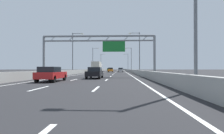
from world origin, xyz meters
TOP-DOWN VIEW (x-y plane):
  - ground_plane at (0.00, 100.00)m, footprint 260.00×260.00m
  - lane_dash_left_1 at (-1.80, 12.50)m, footprint 0.16×3.00m
  - lane_dash_left_2 at (-1.80, 21.50)m, footprint 0.16×3.00m
  - lane_dash_left_3 at (-1.80, 30.50)m, footprint 0.16×3.00m
  - lane_dash_left_4 at (-1.80, 39.50)m, footprint 0.16×3.00m
  - lane_dash_left_5 at (-1.80, 48.50)m, footprint 0.16×3.00m
  - lane_dash_left_6 at (-1.80, 57.50)m, footprint 0.16×3.00m
  - lane_dash_left_7 at (-1.80, 66.50)m, footprint 0.16×3.00m
  - lane_dash_left_8 at (-1.80, 75.50)m, footprint 0.16×3.00m
  - lane_dash_left_9 at (-1.80, 84.50)m, footprint 0.16×3.00m
  - lane_dash_left_10 at (-1.80, 93.50)m, footprint 0.16×3.00m
  - lane_dash_left_11 at (-1.80, 102.50)m, footprint 0.16×3.00m
  - lane_dash_left_12 at (-1.80, 111.50)m, footprint 0.16×3.00m
  - lane_dash_left_13 at (-1.80, 120.50)m, footprint 0.16×3.00m
  - lane_dash_left_14 at (-1.80, 129.50)m, footprint 0.16×3.00m
  - lane_dash_left_15 at (-1.80, 138.50)m, footprint 0.16×3.00m
  - lane_dash_left_16 at (-1.80, 147.50)m, footprint 0.16×3.00m
  - lane_dash_left_17 at (-1.80, 156.50)m, footprint 0.16×3.00m
  - lane_dash_right_1 at (1.80, 12.50)m, footprint 0.16×3.00m
  - lane_dash_right_2 at (1.80, 21.50)m, footprint 0.16×3.00m
  - lane_dash_right_3 at (1.80, 30.50)m, footprint 0.16×3.00m
  - lane_dash_right_4 at (1.80, 39.50)m, footprint 0.16×3.00m
  - lane_dash_right_5 at (1.80, 48.50)m, footprint 0.16×3.00m
  - lane_dash_right_6 at (1.80, 57.50)m, footprint 0.16×3.00m
  - lane_dash_right_7 at (1.80, 66.50)m, footprint 0.16×3.00m
  - lane_dash_right_8 at (1.80, 75.50)m, footprint 0.16×3.00m
  - lane_dash_right_9 at (1.80, 84.50)m, footprint 0.16×3.00m
  - lane_dash_right_10 at (1.80, 93.50)m, footprint 0.16×3.00m
  - lane_dash_right_11 at (1.80, 102.50)m, footprint 0.16×3.00m
  - lane_dash_right_12 at (1.80, 111.50)m, footprint 0.16×3.00m
  - lane_dash_right_13 at (1.80, 120.50)m, footprint 0.16×3.00m
  - lane_dash_right_14 at (1.80, 129.50)m, footprint 0.16×3.00m
  - lane_dash_right_15 at (1.80, 138.50)m, footprint 0.16×3.00m
  - lane_dash_right_16 at (1.80, 147.50)m, footprint 0.16×3.00m
  - lane_dash_right_17 at (1.80, 156.50)m, footprint 0.16×3.00m
  - edge_line_left at (-5.25, 88.00)m, footprint 0.16×176.00m
  - edge_line_right at (5.25, 88.00)m, footprint 0.16×176.00m
  - barrier_left at (-6.90, 110.00)m, footprint 0.45×220.00m
  - barrier_right at (6.90, 110.00)m, footprint 0.45×220.00m
  - sign_gantry at (0.30, 29.41)m, footprint 17.25×0.36m
  - streetlamp_left_mid at (-7.47, 44.10)m, footprint 2.58×0.28m
  - streetlamp_right_mid at (7.47, 44.10)m, footprint 2.58×0.28m
  - streetlamp_left_far at (-7.47, 76.20)m, footprint 2.58×0.28m
  - streetlamp_right_far at (7.47, 76.20)m, footprint 2.58×0.28m
  - streetlamp_left_distant at (-7.47, 108.30)m, footprint 2.58×0.28m
  - streetlamp_right_distant at (7.47, 108.30)m, footprint 2.58×0.28m
  - green_car at (-3.40, 112.39)m, footprint 1.89×4.65m
  - silver_car at (3.41, 67.09)m, footprint 1.74×4.69m
  - yellow_car at (3.38, 112.59)m, footprint 1.85×4.42m
  - orange_car at (0.05, 64.88)m, footprint 1.72×4.35m
  - red_car at (-3.35, 18.77)m, footprint 1.77×4.31m
  - black_car at (0.09, 24.71)m, footprint 1.74×4.59m
  - white_car at (3.58, 93.97)m, footprint 1.84×4.41m
  - box_truck at (-3.74, 57.80)m, footprint 2.32×8.80m

SIDE VIEW (x-z plane):
  - ground_plane at x=0.00m, z-range 0.00..0.00m
  - lane_dash_left_1 at x=-1.80m, z-range 0.00..0.01m
  - lane_dash_left_2 at x=-1.80m, z-range 0.00..0.01m
  - lane_dash_left_3 at x=-1.80m, z-range 0.00..0.01m
  - lane_dash_left_4 at x=-1.80m, z-range 0.00..0.01m
  - lane_dash_left_5 at x=-1.80m, z-range 0.00..0.01m
  - lane_dash_left_6 at x=-1.80m, z-range 0.00..0.01m
  - lane_dash_left_7 at x=-1.80m, z-range 0.00..0.01m
  - lane_dash_left_8 at x=-1.80m, z-range 0.00..0.01m
  - lane_dash_left_9 at x=-1.80m, z-range 0.00..0.01m
  - lane_dash_left_10 at x=-1.80m, z-range 0.00..0.01m
  - lane_dash_left_11 at x=-1.80m, z-range 0.00..0.01m
  - lane_dash_left_12 at x=-1.80m, z-range 0.00..0.01m
  - lane_dash_left_13 at x=-1.80m, z-range 0.00..0.01m
  - lane_dash_left_14 at x=-1.80m, z-range 0.00..0.01m
  - lane_dash_left_15 at x=-1.80m, z-range 0.00..0.01m
  - lane_dash_left_16 at x=-1.80m, z-range 0.00..0.01m
  - lane_dash_left_17 at x=-1.80m, z-range 0.00..0.01m
  - lane_dash_right_1 at x=1.80m, z-range 0.00..0.01m
  - lane_dash_right_2 at x=1.80m, z-range 0.00..0.01m
  - lane_dash_right_3 at x=1.80m, z-range 0.00..0.01m
  - lane_dash_right_4 at x=1.80m, z-range 0.00..0.01m
  - lane_dash_right_5 at x=1.80m, z-range 0.00..0.01m
  - lane_dash_right_6 at x=1.80m, z-range 0.00..0.01m
  - lane_dash_right_7 at x=1.80m, z-range 0.00..0.01m
  - lane_dash_right_8 at x=1.80m, z-range 0.00..0.01m
  - lane_dash_right_9 at x=1.80m, z-range 0.00..0.01m
  - lane_dash_right_10 at x=1.80m, z-range 0.00..0.01m
  - lane_dash_right_11 at x=1.80m, z-range 0.00..0.01m
  - lane_dash_right_12 at x=1.80m, z-range 0.00..0.01m
  - lane_dash_right_13 at x=1.80m, z-range 0.00..0.01m
  - lane_dash_right_14 at x=1.80m, z-range 0.00..0.01m
  - lane_dash_right_15 at x=1.80m, z-range 0.00..0.01m
  - lane_dash_right_16 at x=1.80m, z-range 0.00..0.01m
  - lane_dash_right_17 at x=1.80m, z-range 0.00..0.01m
  - edge_line_left at x=-5.25m, z-range 0.00..0.01m
  - edge_line_right at x=5.25m, z-range 0.00..0.01m
  - barrier_left at x=-6.90m, z-range 0.00..0.95m
  - barrier_right at x=6.90m, z-range 0.00..0.95m
  - white_car at x=3.58m, z-range 0.03..1.42m
  - red_car at x=-3.35m, z-range 0.03..1.45m
  - black_car at x=0.09m, z-range 0.03..1.46m
  - yellow_car at x=3.38m, z-range 0.02..1.48m
  - silver_car at x=3.41m, z-range 0.02..1.52m
  - orange_car at x=0.05m, z-range 0.00..1.55m
  - green_car at x=-3.40m, z-range 0.01..1.54m
  - box_truck at x=-3.74m, z-range 0.14..3.39m
  - sign_gantry at x=0.30m, z-range 1.70..8.06m
  - streetlamp_left_mid at x=-7.47m, z-range 0.65..10.15m
  - streetlamp_right_mid at x=7.47m, z-range 0.65..10.15m
  - streetlamp_left_far at x=-7.47m, z-range 0.65..10.15m
  - streetlamp_right_far at x=7.47m, z-range 0.65..10.15m
  - streetlamp_left_distant at x=-7.47m, z-range 0.65..10.15m
  - streetlamp_right_distant at x=7.47m, z-range 0.65..10.15m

